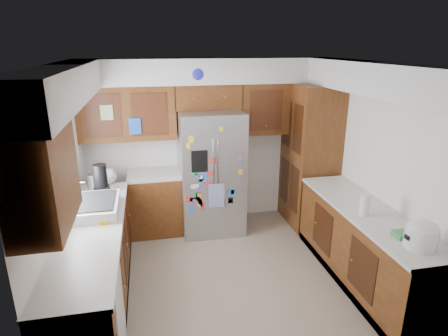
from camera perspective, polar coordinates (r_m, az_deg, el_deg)
The scene contains 12 objects.
floor at distance 4.80m, azimuth 0.72°, elevation -15.61°, with size 3.60×3.60×0.00m, color gray.
room_shell at distance 4.40m, azimuth -1.57°, elevation 7.08°, with size 3.64×3.24×2.52m.
left_counter_run at distance 4.55m, azimuth -16.74°, elevation -12.25°, with size 1.36×3.20×0.92m.
right_counter_run at distance 4.73m, azimuth 20.50°, elevation -11.51°, with size 0.63×2.25×0.92m.
pantry at distance 5.79m, azimuth 12.90°, elevation 1.78°, with size 0.60×0.90×2.15m, color #44290D.
fridge at distance 5.46m, azimuth -1.96°, elevation -0.69°, with size 0.90×0.79×1.80m.
bridge_cabinet at distance 5.43m, azimuth -2.50°, elevation 10.86°, with size 0.96×0.34×0.35m, color #44290D.
fridge_top_items at distance 5.37m, azimuth -2.65°, elevation 14.09°, with size 0.59×0.41×0.30m.
sink_assembly at distance 4.38m, azimuth -19.15°, elevation -5.53°, with size 0.52×0.71×0.37m.
left_counter_clutter at distance 5.03m, azimuth -18.05°, elevation -1.52°, with size 0.35×0.86×0.38m.
rice_cooker at distance 3.87m, azimuth 27.90°, elevation -8.88°, with size 0.30×0.29×0.26m.
paper_towel at distance 4.32m, azimuth 20.68°, elevation -5.28°, with size 0.11×0.11×0.24m, color white.
Camera 1 is at (-0.87, -3.89, 2.69)m, focal length 30.00 mm.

